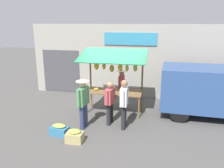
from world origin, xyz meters
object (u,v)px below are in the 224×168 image
object	(u,v)px
market_stall	(114,74)
shopper_in_striped_shirt	(124,101)
produce_crate_side	(75,136)
shopper_with_ponytail	(83,100)
vendor_with_sunhat	(122,85)
produce_crate_near	(59,130)
shopper_in_grey_tee	(110,100)
parked_van	(218,88)

from	to	relation	value
market_stall	shopper_in_striped_shirt	world-z (taller)	market_stall
market_stall	produce_crate_side	bearing A→B (deg)	75.81
shopper_with_ponytail	vendor_with_sunhat	bearing A→B (deg)	-12.38
produce_crate_near	vendor_with_sunhat	bearing A→B (deg)	-116.31
market_stall	produce_crate_near	size ratio (longest dim) A/B	4.03
shopper_in_grey_tee	vendor_with_sunhat	bearing A→B (deg)	6.49
shopper_in_striped_shirt	shopper_in_grey_tee	bearing A→B (deg)	65.85
vendor_with_sunhat	shopper_in_grey_tee	xyz separation A→B (m)	(0.09, 1.81, -0.05)
vendor_with_sunhat	shopper_in_striped_shirt	size ratio (longest dim) A/B	0.94
shopper_with_ponytail	parked_van	size ratio (longest dim) A/B	0.38
market_stall	shopper_in_grey_tee	distance (m)	1.30
market_stall	produce_crate_side	distance (m)	2.98
shopper_in_striped_shirt	produce_crate_near	world-z (taller)	shopper_in_striped_shirt
shopper_in_grey_tee	shopper_with_ponytail	bearing A→B (deg)	132.19
produce_crate_near	produce_crate_side	world-z (taller)	produce_crate_side
shopper_in_grey_tee	produce_crate_side	bearing A→B (deg)	162.04
shopper_with_ponytail	parked_van	world-z (taller)	parked_van
shopper_in_striped_shirt	produce_crate_side	distance (m)	1.96
shopper_in_grey_tee	shopper_in_striped_shirt	size ratio (longest dim) A/B	0.91
parked_van	shopper_in_grey_tee	bearing A→B (deg)	23.02
market_stall	shopper_in_striped_shirt	bearing A→B (deg)	115.54
vendor_with_sunhat	shopper_in_grey_tee	bearing A→B (deg)	-6.08
shopper_in_grey_tee	parked_van	world-z (taller)	parked_van
shopper_with_ponytail	shopper_in_grey_tee	bearing A→B (deg)	-48.72
shopper_in_grey_tee	produce_crate_near	distance (m)	1.94
parked_van	produce_crate_near	world-z (taller)	parked_van
shopper_with_ponytail	parked_van	xyz separation A→B (m)	(-4.56, -1.98, 0.12)
vendor_with_sunhat	produce_crate_near	bearing A→B (deg)	-29.70
parked_van	produce_crate_side	world-z (taller)	parked_van
market_stall	parked_van	distance (m)	3.91
market_stall	parked_van	bearing A→B (deg)	-174.74
market_stall	produce_crate_side	xyz separation A→B (m)	(0.65, 2.57, -1.37)
shopper_with_ponytail	produce_crate_side	bearing A→B (deg)	-169.42
market_stall	produce_crate_side	size ratio (longest dim) A/B	4.90
vendor_with_sunhat	market_stall	bearing A→B (deg)	-18.24
shopper_with_ponytail	produce_crate_near	xyz separation A→B (m)	(0.60, 0.65, -0.83)
market_stall	produce_crate_near	distance (m)	2.95
produce_crate_side	shopper_with_ponytail	bearing A→B (deg)	-87.69
shopper_with_ponytail	produce_crate_side	distance (m)	1.25
market_stall	vendor_with_sunhat	bearing A→B (deg)	-104.85
shopper_in_grey_tee	parked_van	size ratio (longest dim) A/B	0.35
shopper_with_ponytail	market_stall	bearing A→B (deg)	-14.77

